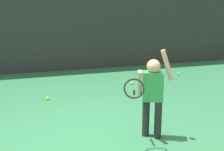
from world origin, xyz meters
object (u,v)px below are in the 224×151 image
object	(u,v)px
tennis_ball_6	(132,83)
tennis_ball_2	(179,74)
tennis_player	(152,92)
tennis_ball_7	(138,77)
tennis_ball_3	(47,98)

from	to	relation	value
tennis_ball_6	tennis_ball_2	bearing A→B (deg)	17.87
tennis_player	tennis_ball_7	world-z (taller)	tennis_player
tennis_ball_7	tennis_ball_2	bearing A→B (deg)	-0.25
tennis_player	tennis_ball_3	xyz separation A→B (m)	(-1.35, 2.20, -0.69)
tennis_ball_2	tennis_player	bearing A→B (deg)	-124.12
tennis_ball_6	tennis_ball_3	bearing A→B (deg)	-164.02
tennis_ball_2	tennis_ball_3	xyz separation A→B (m)	(-3.58, -1.08, 0.00)
tennis_ball_2	tennis_ball_3	world-z (taller)	same
tennis_ball_3	tennis_ball_6	world-z (taller)	same
tennis_player	tennis_ball_3	distance (m)	2.68
tennis_ball_3	tennis_ball_6	xyz separation A→B (m)	(2.06, 0.59, 0.00)
tennis_ball_3	tennis_ball_6	size ratio (longest dim) A/B	1.00
tennis_player	tennis_ball_7	size ratio (longest dim) A/B	20.46
tennis_ball_2	tennis_ball_7	size ratio (longest dim) A/B	1.00
tennis_ball_7	tennis_ball_3	bearing A→B (deg)	-155.90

